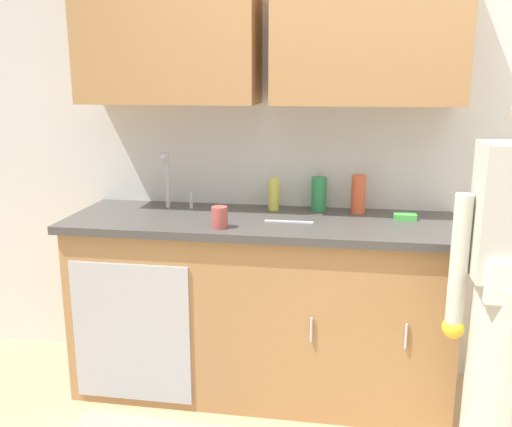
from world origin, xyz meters
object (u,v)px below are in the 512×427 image
object	(u,v)px
bottle_cleaner_spray	(358,194)
sink	(167,217)
bottle_water_short	(319,194)
bottle_dish_liquid	(274,194)
sponge	(405,217)
cup_by_sink	(220,217)
knife_on_counter	(289,222)

from	to	relation	value
bottle_cleaner_spray	sink	bearing A→B (deg)	-169.41
sink	bottle_water_short	world-z (taller)	sink
bottle_dish_liquid	sponge	world-z (taller)	bottle_dish_liquid
bottle_dish_liquid	sink	bearing A→B (deg)	-160.88
bottle_dish_liquid	bottle_cleaner_spray	distance (m)	0.44
bottle_water_short	bottle_cleaner_spray	distance (m)	0.21
bottle_water_short	sponge	distance (m)	0.46
bottle_cleaner_spray	cup_by_sink	world-z (taller)	bottle_cleaner_spray
cup_by_sink	knife_on_counter	size ratio (longest dim) A/B	0.43
sink	sponge	bearing A→B (deg)	3.82
bottle_cleaner_spray	knife_on_counter	xyz separation A→B (m)	(-0.34, -0.25, -0.10)
cup_by_sink	knife_on_counter	bearing A→B (deg)	26.43
cup_by_sink	sponge	xyz separation A→B (m)	(0.88, 0.30, -0.04)
sink	bottle_dish_liquid	distance (m)	0.58
sink	bottle_water_short	size ratio (longest dim) A/B	2.77
sponge	bottle_dish_liquid	bearing A→B (deg)	171.18
bottle_water_short	knife_on_counter	distance (m)	0.32
bottle_cleaner_spray	sponge	distance (m)	0.27
cup_by_sink	knife_on_counter	world-z (taller)	cup_by_sink
cup_by_sink	sponge	distance (m)	0.93
bottle_dish_liquid	cup_by_sink	size ratio (longest dim) A/B	1.69
bottle_water_short	knife_on_counter	size ratio (longest dim) A/B	0.75
sink	sponge	size ratio (longest dim) A/B	4.55
sink	bottle_water_short	bearing A→B (deg)	15.15
bottle_dish_liquid	cup_by_sink	distance (m)	0.46
bottle_cleaner_spray	bottle_dish_liquid	bearing A→B (deg)	179.66
sink	bottle_cleaner_spray	world-z (taller)	sink
bottle_water_short	sink	bearing A→B (deg)	-164.85
bottle_water_short	knife_on_counter	bearing A→B (deg)	-115.10
sink	bottle_dish_liquid	size ratio (longest dim) A/B	2.90
bottle_water_short	sponge	world-z (taller)	bottle_water_short
sink	sponge	distance (m)	1.22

